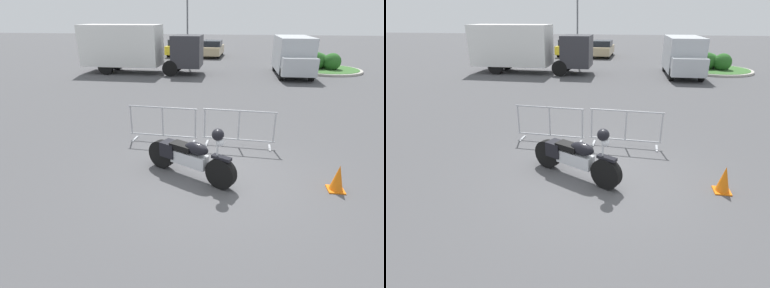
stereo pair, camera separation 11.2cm
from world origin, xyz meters
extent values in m
plane|color=#4C4C4F|center=(0.00, 0.00, 0.00)|extent=(120.00, 120.00, 0.00)
cylinder|color=black|center=(0.23, -0.52, 0.35)|extent=(0.70, 0.49, 0.69)
cylinder|color=black|center=(-1.26, 0.25, 0.35)|extent=(0.70, 0.49, 0.69)
cube|color=silver|center=(-0.52, -0.14, 0.45)|extent=(0.92, 0.64, 0.30)
ellipsoid|color=black|center=(-0.35, -0.22, 0.75)|extent=(0.67, 0.53, 0.28)
cube|color=black|center=(-0.69, -0.05, 0.71)|extent=(0.64, 0.52, 0.13)
cube|color=black|center=(-1.02, 0.12, 0.56)|extent=(0.50, 0.48, 0.35)
cube|color=black|center=(0.23, -0.52, 0.71)|extent=(0.45, 0.33, 0.06)
cylinder|color=silver|center=(0.13, -0.47, 0.86)|extent=(0.06, 0.06, 0.49)
sphere|color=silver|center=(0.18, -0.49, 1.05)|extent=(0.17, 0.17, 0.17)
sphere|color=black|center=(0.13, -0.47, 1.21)|extent=(0.26, 0.26, 0.26)
cylinder|color=#9EA0A5|center=(-1.61, 1.83, 1.05)|extent=(2.04, 0.14, 0.04)
cylinder|color=#9EA0A5|center=(-1.61, 1.83, 0.20)|extent=(2.04, 0.14, 0.04)
cylinder|color=#9EA0A5|center=(-2.58, 1.88, 0.62)|extent=(0.05, 0.05, 0.85)
cylinder|color=#9EA0A5|center=(-1.61, 1.83, 0.62)|extent=(0.05, 0.05, 0.85)
cylinder|color=#9EA0A5|center=(-0.65, 1.79, 0.62)|extent=(0.05, 0.05, 0.85)
cube|color=#9EA0A5|center=(-2.51, 1.87, 0.01)|extent=(0.08, 0.44, 0.03)
cube|color=#9EA0A5|center=(-0.72, 1.79, 0.01)|extent=(0.08, 0.44, 0.03)
cylinder|color=#9EA0A5|center=(0.58, 1.83, 1.05)|extent=(2.04, 0.14, 0.04)
cylinder|color=#9EA0A5|center=(0.58, 1.83, 0.20)|extent=(2.04, 0.14, 0.04)
cylinder|color=#9EA0A5|center=(-0.39, 1.88, 0.62)|extent=(0.05, 0.05, 0.85)
cylinder|color=#9EA0A5|center=(0.58, 1.83, 0.62)|extent=(0.05, 0.05, 0.85)
cylinder|color=#9EA0A5|center=(1.54, 1.79, 0.62)|extent=(0.05, 0.05, 0.85)
cube|color=#9EA0A5|center=(-0.32, 1.87, 0.01)|extent=(0.08, 0.44, 0.03)
cube|color=#9EA0A5|center=(1.47, 1.79, 0.01)|extent=(0.08, 0.44, 0.03)
cube|color=white|center=(-7.06, 13.26, 1.73)|extent=(5.01, 2.31, 2.50)
cube|color=#2D2D33|center=(-2.76, 13.24, 1.43)|extent=(1.81, 2.19, 1.90)
cylinder|color=black|center=(-3.68, 14.21, 0.48)|extent=(0.96, 0.28, 0.96)
cylinder|color=black|center=(-3.69, 12.28, 0.48)|extent=(0.96, 0.28, 0.96)
cylinder|color=black|center=(-7.90, 14.23, 0.48)|extent=(0.96, 0.28, 0.96)
cylinder|color=black|center=(-7.91, 12.29, 0.48)|extent=(0.96, 0.28, 0.96)
cube|color=#B2B7BC|center=(3.81, 14.06, 1.31)|extent=(2.05, 4.12, 2.00)
cube|color=#B2B7BC|center=(3.84, 11.56, 0.84)|extent=(1.91, 0.92, 1.00)
cylinder|color=black|center=(4.68, 11.97, 0.36)|extent=(0.25, 0.72, 0.72)
cylinder|color=black|center=(3.00, 11.95, 0.36)|extent=(0.25, 0.72, 0.72)
cylinder|color=black|center=(4.64, 15.27, 0.36)|extent=(0.25, 0.72, 0.72)
cylinder|color=black|center=(2.96, 15.25, 0.36)|extent=(0.25, 0.72, 0.72)
cube|color=maroon|center=(-11.37, 23.00, 0.61)|extent=(1.94, 4.35, 0.70)
cube|color=#1E232B|center=(-11.38, 22.85, 1.20)|extent=(1.70, 2.26, 0.50)
cylinder|color=black|center=(-12.04, 24.40, 0.32)|extent=(0.25, 0.65, 0.64)
cylinder|color=black|center=(-10.58, 24.33, 0.32)|extent=(0.25, 0.65, 0.64)
cylinder|color=black|center=(-12.17, 21.67, 0.32)|extent=(0.25, 0.65, 0.64)
cylinder|color=black|center=(-10.71, 21.60, 0.32)|extent=(0.25, 0.65, 0.64)
cube|color=white|center=(-8.23, 22.92, 0.62)|extent=(1.97, 4.41, 0.71)
cube|color=#1E232B|center=(-8.24, 22.77, 1.22)|extent=(1.73, 2.29, 0.50)
cylinder|color=black|center=(-8.90, 24.35, 0.32)|extent=(0.25, 0.66, 0.65)
cylinder|color=black|center=(-7.42, 24.28, 0.32)|extent=(0.25, 0.66, 0.65)
cylinder|color=black|center=(-9.04, 21.57, 0.32)|extent=(0.25, 0.66, 0.65)
cylinder|color=black|center=(-7.55, 21.50, 0.32)|extent=(0.25, 0.66, 0.65)
cube|color=yellow|center=(-5.09, 23.02, 0.63)|extent=(2.01, 4.51, 0.72)
cube|color=#1E232B|center=(-5.09, 22.87, 1.25)|extent=(1.76, 2.34, 0.52)
cylinder|color=black|center=(-5.78, 24.48, 0.33)|extent=(0.26, 0.67, 0.66)
cylinder|color=black|center=(-4.26, 24.41, 0.33)|extent=(0.26, 0.67, 0.66)
cylinder|color=black|center=(-5.91, 21.64, 0.33)|extent=(0.26, 0.67, 0.66)
cylinder|color=black|center=(-4.40, 21.57, 0.33)|extent=(0.26, 0.67, 0.66)
cube|color=tan|center=(-1.94, 22.65, 0.60)|extent=(1.93, 4.32, 0.69)
cube|color=#1E232B|center=(-1.95, 22.50, 1.19)|extent=(1.69, 2.24, 0.49)
cylinder|color=black|center=(-2.60, 24.04, 0.32)|extent=(0.25, 0.64, 0.63)
cylinder|color=black|center=(-1.16, 23.97, 0.32)|extent=(0.25, 0.64, 0.63)
cylinder|color=black|center=(-2.73, 21.33, 0.32)|extent=(0.25, 0.64, 0.63)
cylinder|color=black|center=(-1.28, 21.26, 0.32)|extent=(0.25, 0.64, 0.63)
cylinder|color=#262838|center=(-3.92, 16.22, 0.42)|extent=(0.33, 0.33, 0.85)
cylinder|color=#3F3F47|center=(-3.92, 16.22, 1.16)|extent=(0.47, 0.47, 0.62)
sphere|color=tan|center=(-3.92, 16.22, 1.58)|extent=(0.22, 0.22, 0.22)
cylinder|color=#ADA89E|center=(6.35, 15.84, 0.07)|extent=(4.77, 4.77, 0.14)
cylinder|color=#38662D|center=(6.35, 15.84, 0.15)|extent=(4.38, 4.38, 0.02)
sphere|color=#3D7A38|center=(6.02, 16.16, 0.60)|extent=(1.09, 1.09, 1.09)
sphere|color=#286023|center=(5.75, 15.87, 0.64)|extent=(1.17, 1.17, 1.17)
sphere|color=#33702D|center=(5.65, 16.58, 0.64)|extent=(1.17, 1.17, 1.17)
sphere|color=#286023|center=(6.69, 15.59, 0.63)|extent=(1.16, 1.16, 1.16)
cube|color=orange|center=(2.68, -0.27, 0.01)|extent=(0.34, 0.34, 0.03)
cone|color=orange|center=(2.68, -0.27, 0.31)|extent=(0.28, 0.28, 0.56)
cylinder|color=#595B60|center=(-3.42, 17.35, 2.75)|extent=(0.12, 0.12, 5.50)
camera|label=1|loc=(0.45, -6.19, 3.44)|focal=28.00mm
camera|label=2|loc=(0.56, -6.18, 3.44)|focal=28.00mm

